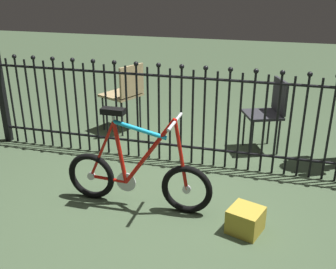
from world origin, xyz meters
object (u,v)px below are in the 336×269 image
Objects in this scene: chair_charcoal at (270,108)px; chair_tan at (125,91)px; display_crate at (245,220)px; bicycle at (137,176)px.

chair_tan is at bearing 176.35° from chair_charcoal.
chair_charcoal is 3.39× the size of display_crate.
chair_charcoal is (1.04, 1.56, 0.22)m from bicycle.
chair_tan is 2.54m from display_crate.
bicycle is 0.99m from display_crate.
bicycle reaches higher than display_crate.
chair_charcoal is at bearing 56.31° from bicycle.
chair_charcoal is 1.74m from display_crate.
bicycle is 1.86m from chair_tan.
chair_tan is at bearing 114.51° from bicycle.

